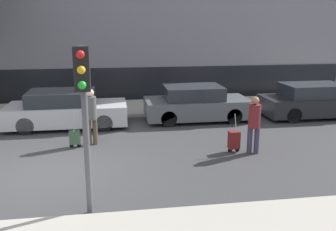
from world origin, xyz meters
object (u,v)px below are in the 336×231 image
object	(u,v)px
trolley_right	(234,140)
trolley_left	(75,137)
parked_bicycle	(72,100)
parked_car_1	(66,110)
parked_car_2	(196,104)
pedestrian_left	(91,113)
pedestrian_right	(254,122)
traffic_light	(84,98)
parked_car_3	(315,101)

from	to	relation	value
trolley_right	trolley_left	bearing A→B (deg)	166.10
trolley_right	parked_bicycle	distance (m)	8.15
parked_car_1	parked_car_2	distance (m)	4.93
pedestrian_left	pedestrian_right	distance (m)	4.92
pedestrian_right	parked_bicycle	size ratio (longest dim) A/B	0.95
parked_car_1	pedestrian_left	xyz separation A→B (m)	(1.02, -2.32, 0.38)
pedestrian_left	parked_bicycle	world-z (taller)	pedestrian_left
traffic_light	parked_bicycle	world-z (taller)	traffic_light
parked_car_3	traffic_light	size ratio (longest dim) A/B	1.31
pedestrian_right	traffic_light	world-z (taller)	traffic_light
parked_car_1	pedestrian_right	xyz separation A→B (m)	(5.70, -3.84, 0.32)
trolley_left	traffic_light	xyz separation A→B (m)	(0.65, -4.36, 2.06)
parked_car_3	parked_bicycle	distance (m)	10.19
parked_car_1	pedestrian_right	bearing A→B (deg)	-33.94
parked_car_3	trolley_left	size ratio (longest dim) A/B	4.07
trolley_left	parked_bicycle	distance (m)	5.12
parked_car_2	trolley_right	bearing A→B (deg)	-86.20
pedestrian_left	traffic_light	xyz separation A→B (m)	(0.13, -4.55, 1.37)
parked_car_2	trolley_left	world-z (taller)	parked_car_2
pedestrian_right	parked_bicycle	xyz separation A→B (m)	(-5.75, 6.42, -0.47)
parked_bicycle	parked_car_3	bearing A→B (deg)	-14.61
pedestrian_right	traffic_light	xyz separation A→B (m)	(-4.55, -3.03, 1.43)
trolley_left	pedestrian_right	size ratio (longest dim) A/B	0.63
parked_car_2	traffic_light	world-z (taller)	traffic_light
parked_car_1	parked_bicycle	size ratio (longest dim) A/B	2.42
traffic_light	trolley_left	bearing A→B (deg)	98.46
pedestrian_right	parked_car_1	bearing A→B (deg)	164.68
traffic_light	parked_car_3	bearing A→B (deg)	38.49
pedestrian_right	trolley_right	size ratio (longest dim) A/B	1.44
parked_car_2	pedestrian_left	distance (m)	4.67
parked_car_3	traffic_light	bearing A→B (deg)	-141.51
trolley_right	parked_bicycle	size ratio (longest dim) A/B	0.66
parked_car_2	trolley_right	distance (m)	3.91
trolley_left	trolley_right	bearing A→B (deg)	-13.90
parked_car_2	parked_car_1	bearing A→B (deg)	-177.27
pedestrian_left	trolley_left	distance (m)	0.88
parked_bicycle	trolley_left	bearing A→B (deg)	-83.75
parked_car_2	parked_car_3	xyz separation A→B (m)	(4.88, -0.22, -0.00)
pedestrian_right	traffic_light	bearing A→B (deg)	-127.69
trolley_left	trolley_right	world-z (taller)	trolley_right
trolley_left	pedestrian_right	xyz separation A→B (m)	(5.20, -1.33, 0.64)
parked_car_1	traffic_light	xyz separation A→B (m)	(1.15, -6.87, 1.75)
traffic_light	parked_bicycle	bearing A→B (deg)	97.28
parked_car_1	parked_bicycle	bearing A→B (deg)	91.15
parked_bicycle	parked_car_2	bearing A→B (deg)	-25.24
parked_car_1	parked_bicycle	world-z (taller)	parked_car_1
pedestrian_left	trolley_right	size ratio (longest dim) A/B	1.51
trolley_right	parked_car_3	bearing A→B (deg)	38.45
parked_car_1	traffic_light	distance (m)	7.18
pedestrian_right	traffic_light	size ratio (longest dim) A/B	0.51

